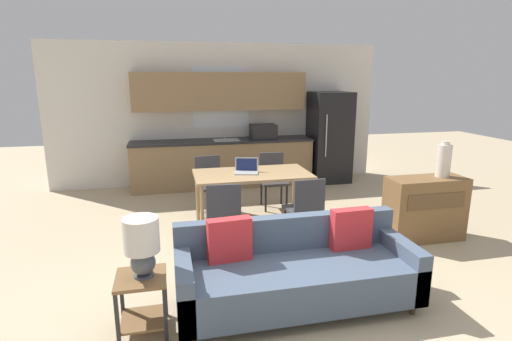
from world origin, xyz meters
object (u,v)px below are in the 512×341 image
(dining_table, at_px, (252,178))
(couch, at_px, (295,271))
(vase, at_px, (444,160))
(dining_chair_far_right, at_px, (273,178))
(dining_chair_near_right, at_px, (305,207))
(refrigerator, at_px, (329,137))
(credenza, at_px, (425,209))
(side_table, at_px, (142,295))
(dining_chair_near_left, at_px, (223,213))
(laptop, at_px, (246,169))
(table_lamp, at_px, (142,243))
(dining_chair_far_left, at_px, (209,182))

(dining_table, distance_m, couch, 2.07)
(vase, relative_size, dining_chair_far_right, 0.53)
(dining_chair_far_right, xyz_separation_m, dining_chair_near_right, (0.00, -1.53, 0.00))
(vase, relative_size, dining_chair_near_right, 0.53)
(refrigerator, height_order, credenza, refrigerator)
(side_table, distance_m, credenza, 3.69)
(couch, bearing_deg, dining_table, 88.88)
(dining_chair_near_left, xyz_separation_m, laptop, (0.44, 0.79, 0.34))
(credenza, relative_size, dining_chair_near_left, 1.15)
(refrigerator, height_order, side_table, refrigerator)
(table_lamp, bearing_deg, dining_chair_far_right, 57.26)
(credenza, height_order, laptop, laptop)
(refrigerator, xyz_separation_m, dining_chair_far_left, (-2.56, -1.40, -0.40))
(dining_table, height_order, dining_chair_far_right, dining_chair_far_right)
(vase, bearing_deg, laptop, 158.05)
(dining_table, distance_m, dining_chair_far_right, 0.96)
(table_lamp, distance_m, credenza, 3.68)
(vase, bearing_deg, couch, -154.58)
(side_table, height_order, laptop, laptop)
(dining_chair_far_right, xyz_separation_m, laptop, (-0.58, -0.73, 0.34))
(dining_chair_near_right, xyz_separation_m, laptop, (-0.59, 0.79, 0.34))
(dining_chair_far_left, bearing_deg, side_table, -113.13)
(dining_chair_far_left, relative_size, laptop, 2.35)
(vase, height_order, dining_chair_near_right, vase)
(dining_chair_far_right, height_order, dining_chair_near_right, same)
(refrigerator, relative_size, laptop, 4.78)
(table_lamp, relative_size, laptop, 1.34)
(dining_table, height_order, credenza, credenza)
(dining_chair_far_left, bearing_deg, dining_chair_far_right, -4.48)
(refrigerator, height_order, vase, refrigerator)
(side_table, xyz_separation_m, credenza, (3.48, 1.21, 0.08))
(side_table, xyz_separation_m, table_lamp, (0.03, -0.00, 0.46))
(refrigerator, relative_size, couch, 0.82)
(vase, distance_m, dining_chair_near_left, 2.88)
(table_lamp, xyz_separation_m, credenza, (3.46, 1.22, -0.38))
(dining_table, height_order, dining_chair_far_left, dining_chair_far_left)
(side_table, relative_size, vase, 1.09)
(laptop, bearing_deg, refrigerator, 58.92)
(credenza, xyz_separation_m, dining_chair_far_right, (-1.57, 1.71, 0.08))
(vase, distance_m, dining_chair_near_right, 1.88)
(refrigerator, distance_m, dining_table, 2.97)
(laptop, bearing_deg, credenza, -10.27)
(refrigerator, distance_m, dining_chair_near_right, 3.30)
(dining_chair_near_right, bearing_deg, dining_table, -59.27)
(side_table, bearing_deg, table_lamp, -5.35)
(table_lamp, height_order, dining_chair_near_right, table_lamp)
(table_lamp, xyz_separation_m, dining_chair_far_right, (1.88, 2.93, -0.31))
(dining_chair_far_left, xyz_separation_m, dining_chair_near_right, (1.03, -1.50, 0.00))
(vase, distance_m, dining_chair_far_right, 2.53)
(refrigerator, height_order, laptop, refrigerator)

